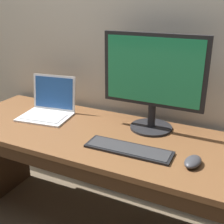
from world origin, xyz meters
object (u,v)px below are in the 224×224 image
laptop_white (49,108)px  wired_keyboard (129,149)px  computer_mouse (193,162)px  external_monitor (153,79)px

laptop_white → wired_keyboard: size_ratio=0.77×
computer_mouse → external_monitor: bearing=145.0°
laptop_white → computer_mouse: laptop_white is taller
wired_keyboard → laptop_white: bearing=162.3°
wired_keyboard → computer_mouse: computer_mouse is taller
laptop_white → external_monitor: external_monitor is taller
external_monitor → computer_mouse: bearing=-43.7°
external_monitor → computer_mouse: 0.50m
laptop_white → computer_mouse: (0.96, -0.21, -0.03)m
laptop_white → computer_mouse: bearing=-12.1°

